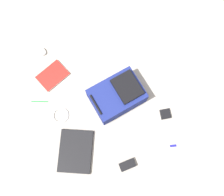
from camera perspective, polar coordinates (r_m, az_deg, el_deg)
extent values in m
plane|color=gray|center=(2.34, -0.96, 0.01)|extent=(4.02, 4.02, 0.00)
cube|color=navy|center=(2.26, 1.01, 0.47)|extent=(0.43, 0.50, 0.16)
cube|color=black|center=(2.18, 3.22, 2.35)|extent=(0.28, 0.26, 0.03)
cylinder|color=black|center=(2.15, -3.44, -1.42)|extent=(0.18, 0.08, 0.02)
cube|color=black|center=(2.28, -7.71, -11.10)|extent=(0.40, 0.35, 0.02)
cube|color=black|center=(2.26, -7.77, -11.08)|extent=(0.40, 0.34, 0.01)
cube|color=silver|center=(2.45, -12.46, 4.62)|extent=(0.28, 0.30, 0.02)
cube|color=red|center=(2.44, -12.51, 4.70)|extent=(0.29, 0.31, 0.00)
ellipsoid|color=silver|center=(2.55, -14.70, 9.61)|extent=(0.12, 0.11, 0.04)
torus|color=silver|center=(2.34, -10.86, -3.63)|extent=(0.14, 0.14, 0.02)
cube|color=black|center=(2.25, 3.29, -13.97)|extent=(0.09, 0.14, 0.03)
cylinder|color=#198C33|center=(2.41, -15.06, -0.71)|extent=(0.04, 0.15, 0.01)
cube|color=black|center=(2.34, 11.25, -3.34)|extent=(0.08, 0.08, 0.02)
cube|color=#191999|center=(2.32, 12.83, -9.84)|extent=(0.02, 0.06, 0.01)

